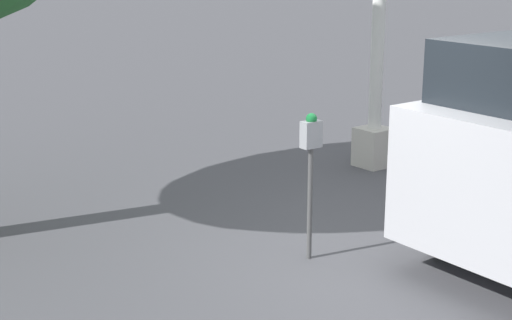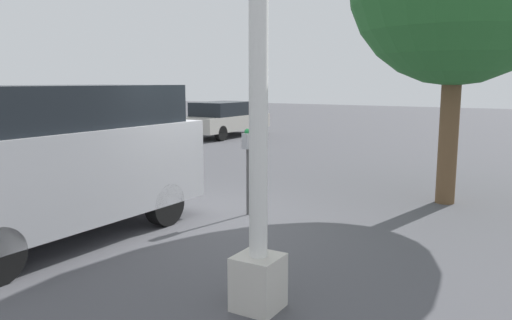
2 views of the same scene
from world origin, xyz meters
name	(u,v)px [view 2 (image 2 of 2)]	position (x,y,z in m)	size (l,w,h in m)	color
ground_plane	(204,222)	(0.00, 0.00, 0.00)	(80.00, 80.00, 0.00)	#4C4C51
parking_meter_near	(248,152)	(-0.77, 0.37, 1.09)	(0.20, 0.12, 1.48)	#4C4C4C
lamp_post	(258,85)	(2.22, 2.32, 2.22)	(0.44, 0.44, 6.13)	beige
parked_van	(51,158)	(1.76, -1.34, 1.18)	(4.52, 2.10, 2.20)	#B2B2B7
car_distant	(224,118)	(-10.67, -6.84, 0.75)	(4.43, 1.79, 1.43)	#B7B2A8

